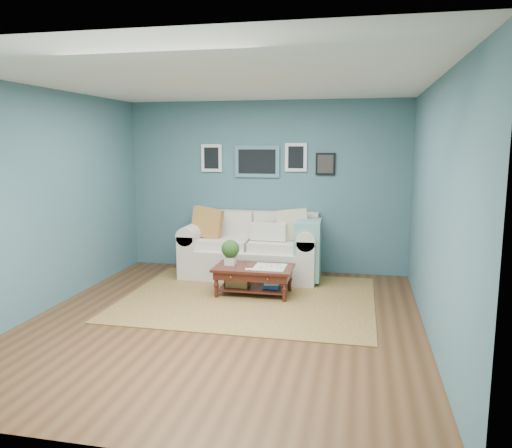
# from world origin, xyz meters

# --- Properties ---
(room_shell) EXTENTS (5.00, 5.02, 2.70)m
(room_shell) POSITION_xyz_m (-0.00, 0.06, 1.36)
(room_shell) COLOR brown
(room_shell) RESTS_ON ground
(area_rug) EXTENTS (3.26, 2.61, 0.01)m
(area_rug) POSITION_xyz_m (0.09, 0.90, 0.01)
(area_rug) COLOR brown
(area_rug) RESTS_ON ground
(loveseat) EXTENTS (2.11, 0.96, 1.09)m
(loveseat) POSITION_xyz_m (-0.04, 2.03, 0.44)
(loveseat) COLOR beige
(loveseat) RESTS_ON ground
(coffee_table) EXTENTS (1.06, 0.62, 0.74)m
(coffee_table) POSITION_xyz_m (0.06, 1.08, 0.33)
(coffee_table) COLOR #351210
(coffee_table) RESTS_ON ground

